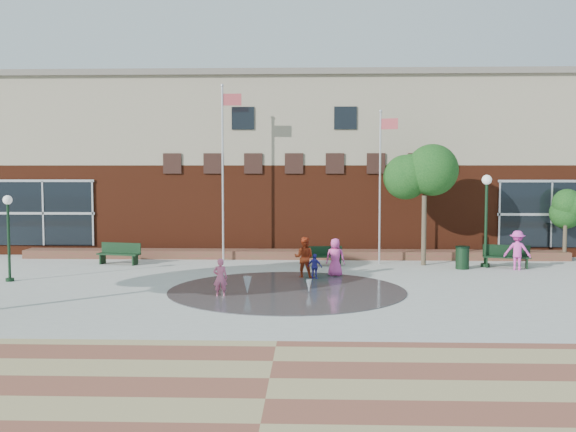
{
  "coord_description": "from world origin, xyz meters",
  "views": [
    {
      "loc": [
        0.85,
        -20.55,
        4.32
      ],
      "look_at": [
        0.0,
        4.0,
        2.6
      ],
      "focal_mm": 42.0,
      "sensor_mm": 36.0,
      "label": 1
    }
  ],
  "objects_px": {
    "flagpole_right": "(381,178)",
    "child_splash": "(220,278)",
    "bench_left": "(119,258)",
    "trash_can": "(462,258)",
    "flagpole_left": "(224,163)"
  },
  "relations": [
    {
      "from": "child_splash",
      "to": "bench_left",
      "type": "bearing_deg",
      "value": -57.52
    },
    {
      "from": "flagpole_right",
      "to": "bench_left",
      "type": "height_order",
      "value": "flagpole_right"
    },
    {
      "from": "flagpole_left",
      "to": "child_splash",
      "type": "bearing_deg",
      "value": -82.68
    },
    {
      "from": "flagpole_left",
      "to": "bench_left",
      "type": "relative_size",
      "value": 4.07
    },
    {
      "from": "bench_left",
      "to": "trash_can",
      "type": "height_order",
      "value": "trash_can"
    },
    {
      "from": "flagpole_right",
      "to": "trash_can",
      "type": "xyz_separation_m",
      "value": [
        3.37,
        -1.47,
        -3.39
      ]
    },
    {
      "from": "bench_left",
      "to": "child_splash",
      "type": "bearing_deg",
      "value": -40.2
    },
    {
      "from": "flagpole_left",
      "to": "bench_left",
      "type": "height_order",
      "value": "flagpole_left"
    },
    {
      "from": "flagpole_left",
      "to": "trash_can",
      "type": "relative_size",
      "value": 8.21
    },
    {
      "from": "flagpole_right",
      "to": "child_splash",
      "type": "height_order",
      "value": "flagpole_right"
    },
    {
      "from": "flagpole_left",
      "to": "flagpole_right",
      "type": "xyz_separation_m",
      "value": [
        7.2,
        -0.7,
        -0.69
      ]
    },
    {
      "from": "trash_can",
      "to": "flagpole_right",
      "type": "bearing_deg",
      "value": 156.4
    },
    {
      "from": "bench_left",
      "to": "flagpole_right",
      "type": "bearing_deg",
      "value": 15.81
    },
    {
      "from": "flagpole_left",
      "to": "flagpole_right",
      "type": "distance_m",
      "value": 7.27
    },
    {
      "from": "trash_can",
      "to": "bench_left",
      "type": "bearing_deg",
      "value": 176.68
    }
  ]
}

